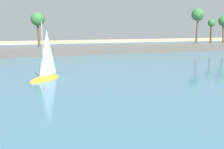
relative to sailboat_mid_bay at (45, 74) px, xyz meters
name	(u,v)px	position (x,y,z in m)	size (l,w,h in m)	color
sea	(25,60)	(-1.20, 22.61, -0.69)	(220.00, 93.47, 0.06)	teal
palm_headland	(17,45)	(-2.22, 29.37, 1.79)	(117.99, 6.57, 11.81)	#605B54
sailboat_mid_bay	(45,74)	(0.00, 0.00, 0.00)	(4.66, 4.64, 7.34)	yellow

